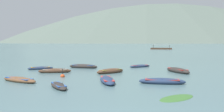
# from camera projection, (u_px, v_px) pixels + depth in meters

# --- Properties ---
(ground_plane) EXTENTS (6000.00, 6000.00, 0.00)m
(ground_plane) POSITION_uv_depth(u_px,v_px,m) (98.00, 43.00, 1503.49)
(ground_plane) COLOR slate
(mountain_2) EXTENTS (1141.69, 1141.69, 396.11)m
(mountain_2) POSITION_uv_depth(u_px,v_px,m) (32.00, 19.00, 1933.16)
(mountain_2) COLOR slate
(mountain_2) RESTS_ON ground
(mountain_3) EXTENTS (2030.36, 2030.36, 510.05)m
(mountain_3) POSITION_uv_depth(u_px,v_px,m) (146.00, 7.00, 1670.06)
(mountain_3) COLOR #56665B
(mountain_3) RESTS_ON ground
(rowboat_0) EXTENTS (1.60, 4.53, 0.53)m
(rowboat_0) POSITION_uv_depth(u_px,v_px,m) (107.00, 80.00, 20.67)
(rowboat_0) COLOR navy
(rowboat_0) RESTS_ON ground
(rowboat_1) EXTENTS (3.76, 3.19, 0.63)m
(rowboat_1) POSITION_uv_depth(u_px,v_px,m) (110.00, 71.00, 26.90)
(rowboat_1) COLOR #4C3323
(rowboat_1) RESTS_ON ground
(rowboat_2) EXTENTS (3.30, 1.71, 0.47)m
(rowboat_2) POSITION_uv_depth(u_px,v_px,m) (40.00, 68.00, 30.45)
(rowboat_2) COLOR navy
(rowboat_2) RESTS_ON ground
(rowboat_3) EXTENTS (2.23, 4.44, 0.68)m
(rowboat_3) POSITION_uv_depth(u_px,v_px,m) (178.00, 70.00, 27.46)
(rowboat_3) COLOR #2D2826
(rowboat_3) RESTS_ON ground
(rowboat_4) EXTENTS (4.10, 2.00, 0.59)m
(rowboat_4) POSITION_uv_depth(u_px,v_px,m) (162.00, 81.00, 19.93)
(rowboat_4) COLOR navy
(rowboat_4) RESTS_ON ground
(rowboat_5) EXTENTS (4.09, 3.40, 0.52)m
(rowboat_5) POSITION_uv_depth(u_px,v_px,m) (19.00, 80.00, 20.94)
(rowboat_5) COLOR brown
(rowboat_5) RESTS_ON ground
(rowboat_6) EXTENTS (4.29, 2.59, 0.66)m
(rowboat_6) POSITION_uv_depth(u_px,v_px,m) (83.00, 66.00, 32.18)
(rowboat_6) COLOR #2D2826
(rowboat_6) RESTS_ON ground
(rowboat_7) EXTENTS (3.83, 1.36, 0.60)m
(rowboat_7) POSITION_uv_depth(u_px,v_px,m) (55.00, 71.00, 27.20)
(rowboat_7) COLOR #4C3323
(rowboat_7) RESTS_ON ground
(rowboat_8) EXTENTS (3.49, 2.40, 0.44)m
(rowboat_8) POSITION_uv_depth(u_px,v_px,m) (140.00, 66.00, 33.24)
(rowboat_8) COLOR navy
(rowboat_8) RESTS_ON ground
(rowboat_9) EXTENTS (2.17, 3.43, 0.44)m
(rowboat_9) POSITION_uv_depth(u_px,v_px,m) (59.00, 86.00, 18.15)
(rowboat_9) COLOR #2D2826
(rowboat_9) RESTS_ON ground
(ferry_0) EXTENTS (11.36, 6.99, 2.54)m
(ferry_0) POSITION_uv_depth(u_px,v_px,m) (161.00, 48.00, 119.52)
(ferry_0) COLOR #4C3323
(ferry_0) RESTS_ON ground
(mooring_buoy) EXTENTS (0.44, 0.44, 0.98)m
(mooring_buoy) POSITION_uv_depth(u_px,v_px,m) (63.00, 76.00, 23.62)
(mooring_buoy) COLOR #DB4C1E
(mooring_buoy) RESTS_ON ground
(weed_patch_1) EXTENTS (3.20, 2.85, 0.14)m
(weed_patch_1) POSITION_uv_depth(u_px,v_px,m) (177.00, 98.00, 14.72)
(weed_patch_1) COLOR #38662D
(weed_patch_1) RESTS_ON ground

